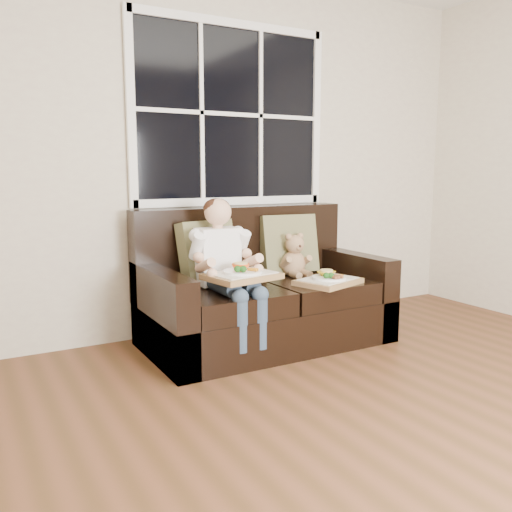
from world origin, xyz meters
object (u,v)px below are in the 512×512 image
child (224,258)px  tray_left (242,274)px  loveseat (261,299)px  tray_right (328,280)px  teddy_bear (294,258)px

child → tray_left: bearing=-82.3°
loveseat → tray_right: 0.51m
loveseat → tray_right: size_ratio=3.43×
loveseat → child: 0.51m
loveseat → child: size_ratio=1.85×
loveseat → teddy_bear: loveseat is taller
tray_left → child: bearing=86.9°
child → teddy_bear: 0.68m
teddy_bear → tray_right: teddy_bear is taller
child → loveseat: bearing=19.0°
child → tray_left: child is taller
loveseat → tray_left: bearing=-135.8°
child → tray_right: 0.74m
tray_right → teddy_bear: bearing=76.7°
child → tray_right: size_ratio=1.85×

